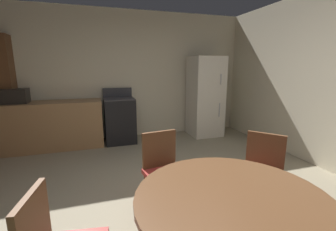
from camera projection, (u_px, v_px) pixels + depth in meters
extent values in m
plane|color=gray|center=(170.00, 221.00, 2.32)|extent=(14.00, 14.00, 0.00)
cube|color=beige|center=(126.00, 76.00, 4.94)|extent=(5.58, 0.12, 2.70)
cube|color=#9E754C|center=(49.00, 125.00, 4.31)|extent=(1.94, 0.60, 0.90)
cube|color=brown|center=(2.00, 94.00, 4.13)|extent=(0.44, 0.36, 2.10)
cube|color=black|center=(120.00, 121.00, 4.70)|extent=(0.60, 0.60, 0.90)
cube|color=#38383D|center=(119.00, 99.00, 4.60)|extent=(0.60, 0.60, 0.02)
cube|color=#38383D|center=(117.00, 92.00, 4.84)|extent=(0.60, 0.04, 0.18)
cube|color=silver|center=(205.00, 97.00, 5.12)|extent=(0.68, 0.66, 1.76)
cylinder|color=#B2B2B7|center=(221.00, 79.00, 4.77)|extent=(0.02, 0.02, 0.22)
cylinder|color=#B2B2B7|center=(219.00, 110.00, 4.91)|extent=(0.02, 0.02, 0.30)
cube|color=black|center=(14.00, 96.00, 4.04)|extent=(0.44, 0.32, 0.26)
cylinder|color=brown|center=(232.00, 199.00, 1.41)|extent=(1.22, 1.22, 0.04)
cube|color=brown|center=(33.00, 228.00, 1.27)|extent=(0.10, 0.38, 0.42)
cylinder|color=brown|center=(188.00, 200.00, 2.31)|extent=(0.03, 0.03, 0.43)
cylinder|color=brown|center=(157.00, 209.00, 2.17)|extent=(0.03, 0.03, 0.43)
cylinder|color=brown|center=(173.00, 185.00, 2.61)|extent=(0.03, 0.03, 0.43)
cylinder|color=brown|center=(145.00, 191.00, 2.47)|extent=(0.03, 0.03, 0.43)
cube|color=#9E2D28|center=(166.00, 175.00, 2.34)|extent=(0.45, 0.45, 0.05)
cube|color=brown|center=(159.00, 150.00, 2.46)|extent=(0.38, 0.09, 0.42)
cylinder|color=brown|center=(274.00, 213.00, 2.10)|extent=(0.03, 0.03, 0.43)
cylinder|color=brown|center=(237.00, 202.00, 2.28)|extent=(0.03, 0.03, 0.43)
cylinder|color=brown|center=(278.00, 196.00, 2.38)|extent=(0.03, 0.03, 0.43)
cylinder|color=brown|center=(245.00, 187.00, 2.56)|extent=(0.03, 0.03, 0.43)
cube|color=#9E2D28|center=(260.00, 178.00, 2.28)|extent=(0.56, 0.56, 0.05)
cube|color=brown|center=(265.00, 152.00, 2.39)|extent=(0.27, 0.31, 0.42)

